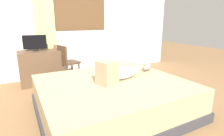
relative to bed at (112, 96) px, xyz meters
name	(u,v)px	position (x,y,z in m)	size (l,w,h in m)	color
ground_plane	(110,112)	(-0.05, -0.01, -0.24)	(16.00, 16.00, 0.00)	olive
back_wall_with_window	(66,18)	(-0.04, 2.35, 1.21)	(6.40, 0.14, 2.90)	silver
bed	(112,96)	(0.00, 0.00, 0.00)	(2.18, 1.95, 0.49)	#38383D
person_lying	(120,72)	(0.15, 0.02, 0.36)	(0.93, 0.50, 0.34)	silver
cat	(147,67)	(0.86, 0.23, 0.32)	(0.31, 0.25, 0.21)	gray
desk	(41,67)	(-0.79, 1.95, 0.13)	(0.90, 0.56, 0.74)	brown
tv_monitor	(35,43)	(-0.86, 1.95, 0.68)	(0.48, 0.10, 0.35)	black
cup	(55,47)	(-0.42, 2.09, 0.54)	(0.06, 0.06, 0.10)	#B23D38
chair_by_desk	(67,61)	(-0.26, 1.70, 0.26)	(0.47, 0.47, 0.86)	#4C3828
curtain_left	(45,25)	(-0.57, 2.23, 1.04)	(0.44, 0.06, 2.56)	#ADCC75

